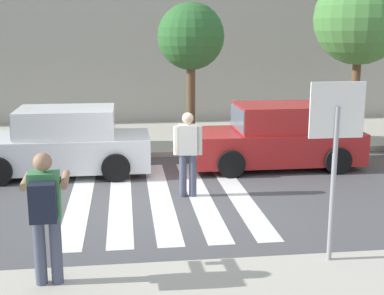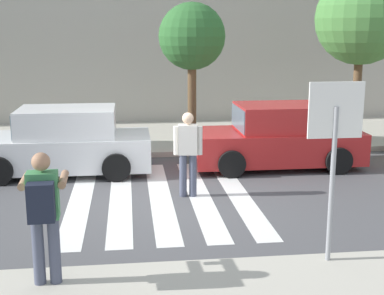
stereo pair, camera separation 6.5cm
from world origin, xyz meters
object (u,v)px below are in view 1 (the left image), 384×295
object	(u,v)px
pedestrian_crossing	(188,150)
parked_car_white	(63,143)
stop_sign	(336,132)
photographer_with_backpack	(45,208)
street_tree_center	(191,38)
parked_car_red	(277,138)
street_tree_east	(360,19)

from	to	relation	value
pedestrian_crossing	parked_car_white	xyz separation A→B (m)	(-2.69, 2.12, -0.25)
pedestrian_crossing	parked_car_white	bearing A→B (deg)	141.72
stop_sign	pedestrian_crossing	world-z (taller)	stop_sign
photographer_with_backpack	parked_car_white	world-z (taller)	photographer_with_backpack
pedestrian_crossing	street_tree_center	distance (m)	4.71
stop_sign	parked_car_white	bearing A→B (deg)	126.89
photographer_with_backpack	parked_car_red	xyz separation A→B (m)	(4.71, 5.98, -0.44)
parked_car_red	photographer_with_backpack	bearing A→B (deg)	-128.18
parked_car_red	street_tree_center	distance (m)	3.65
photographer_with_backpack	parked_car_red	distance (m)	7.63
parked_car_white	street_tree_center	xyz separation A→B (m)	(3.28, 2.04, 2.37)
parked_car_white	street_tree_east	distance (m)	8.87
parked_car_white	photographer_with_backpack	bearing A→B (deg)	-85.75
photographer_with_backpack	street_tree_east	size ratio (longest dim) A/B	0.36
street_tree_center	stop_sign	bearing A→B (deg)	-82.61
parked_car_white	street_tree_center	world-z (taller)	street_tree_center
photographer_with_backpack	pedestrian_crossing	xyz separation A→B (m)	(2.25, 3.86, -0.19)
parked_car_red	parked_car_white	bearing A→B (deg)	180.00
pedestrian_crossing	parked_car_white	distance (m)	3.44
photographer_with_backpack	street_tree_center	distance (m)	8.73
parked_car_red	street_tree_east	xyz separation A→B (m)	(2.94, 2.23, 2.87)
stop_sign	photographer_with_backpack	world-z (taller)	stop_sign
stop_sign	parked_car_red	world-z (taller)	stop_sign
stop_sign	photographer_with_backpack	xyz separation A→B (m)	(-3.83, -0.28, -0.81)
stop_sign	street_tree_center	xyz separation A→B (m)	(-1.00, 7.74, 1.12)
street_tree_east	stop_sign	bearing A→B (deg)	-115.66
stop_sign	pedestrian_crossing	size ratio (longest dim) A/B	1.46
stop_sign	parked_car_white	world-z (taller)	stop_sign
parked_car_white	street_tree_east	world-z (taller)	street_tree_east
stop_sign	parked_car_white	xyz separation A→B (m)	(-4.28, 5.70, -1.25)
parked_car_white	parked_car_red	size ratio (longest dim) A/B	1.00
photographer_with_backpack	parked_car_red	size ratio (longest dim) A/B	0.42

